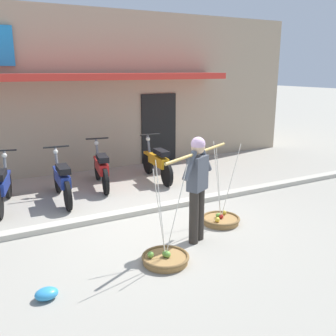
# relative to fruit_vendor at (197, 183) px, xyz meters

# --- Properties ---
(ground_plane) EXTENTS (90.00, 90.00, 0.00)m
(ground_plane) POSITION_rel_fruit_vendor_xyz_m (-0.29, 0.84, -0.98)
(ground_plane) COLOR #9E998C
(sidewalk_curb) EXTENTS (20.00, 0.24, 0.10)m
(sidewalk_curb) POSITION_rel_fruit_vendor_xyz_m (-0.29, 1.54, -0.93)
(sidewalk_curb) COLOR #BAB4A5
(sidewalk_curb) RESTS_ON ground
(fruit_vendor) EXTENTS (1.56, 0.84, 1.70)m
(fruit_vendor) POSITION_rel_fruit_vendor_xyz_m (0.00, 0.00, 0.00)
(fruit_vendor) COLOR #2D2823
(fruit_vendor) RESTS_ON ground
(fruit_basket_left_side) EXTENTS (0.68, 0.68, 1.45)m
(fruit_basket_left_side) POSITION_rel_fruit_vendor_xyz_m (-0.77, -0.40, -0.91)
(fruit_basket_left_side) COLOR #9E7542
(fruit_basket_left_side) RESTS_ON ground
(fruit_basket_right_side) EXTENTS (0.68, 0.68, 1.45)m
(fruit_basket_right_side) POSITION_rel_fruit_vendor_xyz_m (0.77, 0.40, -0.90)
(fruit_basket_right_side) COLOR #9E7542
(fruit_basket_right_side) RESTS_ON ground
(motorcycle_nearest_shop) EXTENTS (0.61, 1.79, 1.09)m
(motorcycle_nearest_shop) POSITION_rel_fruit_vendor_xyz_m (-2.56, 3.07, -0.53)
(motorcycle_nearest_shop) COLOR black
(motorcycle_nearest_shop) RESTS_ON ground
(motorcycle_second_in_row) EXTENTS (0.54, 1.82, 1.09)m
(motorcycle_second_in_row) POSITION_rel_fruit_vendor_xyz_m (-1.43, 2.94, -0.53)
(motorcycle_second_in_row) COLOR black
(motorcycle_second_in_row) RESTS_ON ground
(motorcycle_third_in_row) EXTENTS (0.55, 1.81, 1.09)m
(motorcycle_third_in_row) POSITION_rel_fruit_vendor_xyz_m (-0.40, 3.50, -0.53)
(motorcycle_third_in_row) COLOR black
(motorcycle_third_in_row) RESTS_ON ground
(motorcycle_end_of_row) EXTENTS (0.54, 1.82, 1.09)m
(motorcycle_end_of_row) POSITION_rel_fruit_vendor_xyz_m (1.01, 3.40, -0.53)
(motorcycle_end_of_row) COLOR black
(motorcycle_end_of_row) RESTS_ON ground
(storefront_building) EXTENTS (13.00, 6.00, 4.20)m
(storefront_building) POSITION_rel_fruit_vendor_xyz_m (-0.03, 7.60, 1.12)
(storefront_building) COLOR tan
(storefront_building) RESTS_ON ground
(plastic_litter_bag) EXTENTS (0.28, 0.22, 0.14)m
(plastic_litter_bag) POSITION_rel_fruit_vendor_xyz_m (-2.44, -0.51, -0.91)
(plastic_litter_bag) COLOR #3393D1
(plastic_litter_bag) RESTS_ON ground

